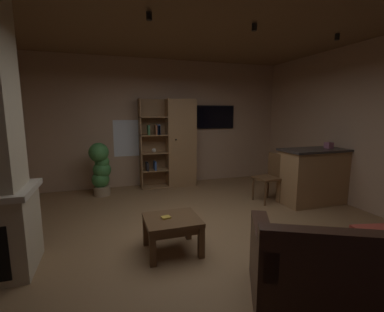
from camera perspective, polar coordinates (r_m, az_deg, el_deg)
The scene contains 18 objects.
floor at distance 3.88m, azimuth 1.91°, elevation -16.57°, with size 6.02×5.77×0.02m, color olive.
wall_back at distance 6.32m, azimuth -7.14°, elevation 6.92°, with size 6.14×0.06×2.87m, color tan.
wall_right at distance 5.37m, azimuth 34.30°, elevation 5.01°, with size 0.06×5.77×2.87m, color tan.
ceiling at distance 3.70m, azimuth 2.18°, elevation 28.16°, with size 6.02×5.77×0.02m, color brown.
window_pane_back at distance 6.21m, azimuth -13.10°, elevation 3.72°, with size 0.71×0.01×0.81m, color white.
bookshelf_cabinet at distance 6.17m, azimuth -3.25°, elevation 2.71°, with size 1.26×0.41×1.98m.
kitchen_bar_counter at distance 5.55m, azimuth 25.29°, elevation -3.80°, with size 1.47×0.63×1.02m.
tissue_box at distance 5.59m, azimuth 27.11°, elevation 2.04°, with size 0.12×0.12×0.11m, color #995972.
leather_couch at distance 2.83m, azimuth 30.83°, elevation -21.10°, with size 1.81×1.49×0.84m.
coffee_table at distance 3.35m, azimuth -4.26°, elevation -14.40°, with size 0.65×0.58×0.43m.
table_book_0 at distance 3.31m, azimuth -5.57°, elevation -12.87°, with size 0.10×0.09×0.02m, color gold.
dining_chair at distance 5.29m, azimuth 16.43°, elevation -3.71°, with size 0.46×0.46×0.92m.
potted_floor_plant at distance 5.75m, azimuth -18.86°, elevation -2.43°, with size 0.42×0.43×1.09m.
wall_mounted_tv at distance 6.66m, azimuth 4.86°, elevation 8.26°, with size 0.99×0.06×0.56m.
track_light_spot_0 at distance 3.71m, azimuth -35.06°, elevation 25.23°, with size 0.07×0.07×0.09m, color black.
track_light_spot_1 at distance 3.59m, azimuth -9.10°, elevation 27.33°, with size 0.07×0.07×0.09m, color black.
track_light_spot_2 at distance 4.03m, azimuth 13.12°, elevation 25.13°, with size 0.07×0.07×0.09m, color black.
track_light_spot_3 at distance 4.90m, azimuth 28.51°, elevation 21.37°, with size 0.07×0.07×0.09m, color black.
Camera 1 is at (-1.20, -3.28, 1.68)m, focal length 25.06 mm.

